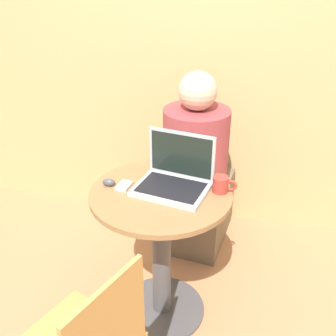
# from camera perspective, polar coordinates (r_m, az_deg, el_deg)

# --- Properties ---
(ground_plane) EXTENTS (12.00, 12.00, 0.00)m
(ground_plane) POSITION_cam_1_polar(r_m,az_deg,el_deg) (2.33, -0.86, -19.81)
(ground_plane) COLOR tan
(back_wall) EXTENTS (7.00, 0.05, 2.60)m
(back_wall) POSITION_cam_1_polar(r_m,az_deg,el_deg) (2.61, 4.17, 18.47)
(back_wall) COLOR tan
(back_wall) RESTS_ON ground_plane
(round_table) EXTENTS (0.67, 0.67, 0.77)m
(round_table) POSITION_cam_1_polar(r_m,az_deg,el_deg) (1.99, -0.97, -10.11)
(round_table) COLOR #4C4C51
(round_table) RESTS_ON ground_plane
(laptop) EXTENTS (0.38, 0.31, 0.25)m
(laptop) POSITION_cam_1_polar(r_m,az_deg,el_deg) (1.84, 0.96, -1.39)
(laptop) COLOR #B7B7BC
(laptop) RESTS_ON round_table
(cell_phone) EXTENTS (0.07, 0.09, 0.02)m
(cell_phone) POSITION_cam_1_polar(r_m,az_deg,el_deg) (1.88, -6.34, -2.53)
(cell_phone) COLOR silver
(cell_phone) RESTS_ON round_table
(computer_mouse) EXTENTS (0.06, 0.04, 0.04)m
(computer_mouse) POSITION_cam_1_polar(r_m,az_deg,el_deg) (1.89, -8.64, -2.11)
(computer_mouse) COLOR #4C4C51
(computer_mouse) RESTS_ON round_table
(coffee_cup) EXTENTS (0.11, 0.07, 0.08)m
(coffee_cup) POSITION_cam_1_polar(r_m,az_deg,el_deg) (1.83, 7.75, -2.38)
(coffee_cup) COLOR #B2382D
(coffee_cup) RESTS_ON round_table
(person_seated) EXTENTS (0.43, 0.62, 1.20)m
(person_seated) POSITION_cam_1_polar(r_m,az_deg,el_deg) (2.50, 4.27, -1.74)
(person_seated) COLOR brown
(person_seated) RESTS_ON ground_plane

